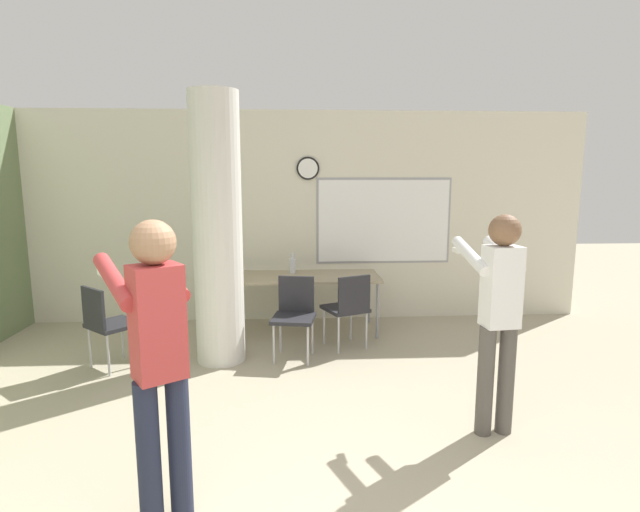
{
  "coord_description": "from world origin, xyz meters",
  "views": [
    {
      "loc": [
        0.03,
        -1.68,
        1.98
      ],
      "look_at": [
        0.27,
        2.49,
        1.29
      ],
      "focal_mm": 28.0,
      "sensor_mm": 36.0,
      "label": 1
    }
  ],
  "objects_px": {
    "chair_near_pillar": "(107,321)",
    "chair_table_front": "(294,311)",
    "folding_table": "(303,279)",
    "chair_table_right": "(348,305)",
    "person_playing_front": "(157,351)",
    "bottle_on_table": "(292,265)",
    "person_playing_side": "(498,307)"
  },
  "relations": [
    {
      "from": "chair_table_front",
      "to": "person_playing_front",
      "type": "xyz_separation_m",
      "value": [
        -0.76,
        -2.59,
        0.52
      ]
    },
    {
      "from": "chair_near_pillar",
      "to": "person_playing_front",
      "type": "relative_size",
      "value": 0.5
    },
    {
      "from": "folding_table",
      "to": "chair_table_right",
      "type": "bearing_deg",
      "value": -52.84
    },
    {
      "from": "bottle_on_table",
      "to": "person_playing_side",
      "type": "relative_size",
      "value": 0.16
    },
    {
      "from": "person_playing_front",
      "to": "bottle_on_table",
      "type": "bearing_deg",
      "value": 78.44
    },
    {
      "from": "folding_table",
      "to": "bottle_on_table",
      "type": "distance_m",
      "value": 0.26
    },
    {
      "from": "person_playing_side",
      "to": "chair_table_right",
      "type": "bearing_deg",
      "value": 115.23
    },
    {
      "from": "folding_table",
      "to": "person_playing_front",
      "type": "relative_size",
      "value": 1.09
    },
    {
      "from": "bottle_on_table",
      "to": "chair_near_pillar",
      "type": "height_order",
      "value": "bottle_on_table"
    },
    {
      "from": "chair_table_right",
      "to": "person_playing_side",
      "type": "xyz_separation_m",
      "value": [
        0.91,
        -1.92,
        0.49
      ]
    },
    {
      "from": "folding_table",
      "to": "person_playing_side",
      "type": "relative_size",
      "value": 1.12
    },
    {
      "from": "folding_table",
      "to": "chair_table_front",
      "type": "relative_size",
      "value": 2.18
    },
    {
      "from": "chair_table_right",
      "to": "person_playing_front",
      "type": "distance_m",
      "value": 3.17
    },
    {
      "from": "chair_near_pillar",
      "to": "chair_table_front",
      "type": "relative_size",
      "value": 1.0
    },
    {
      "from": "chair_near_pillar",
      "to": "chair_table_right",
      "type": "height_order",
      "value": "same"
    },
    {
      "from": "bottle_on_table",
      "to": "person_playing_side",
      "type": "height_order",
      "value": "person_playing_side"
    },
    {
      "from": "bottle_on_table",
      "to": "chair_table_front",
      "type": "xyz_separation_m",
      "value": [
        0.02,
        -1.05,
        -0.31
      ]
    },
    {
      "from": "chair_near_pillar",
      "to": "chair_table_front",
      "type": "height_order",
      "value": "same"
    },
    {
      "from": "bottle_on_table",
      "to": "chair_table_right",
      "type": "relative_size",
      "value": 0.31
    },
    {
      "from": "chair_near_pillar",
      "to": "person_playing_front",
      "type": "bearing_deg",
      "value": -64.15
    },
    {
      "from": "folding_table",
      "to": "person_playing_front",
      "type": "distance_m",
      "value": 3.6
    },
    {
      "from": "person_playing_front",
      "to": "person_playing_side",
      "type": "distance_m",
      "value": 2.45
    },
    {
      "from": "chair_near_pillar",
      "to": "chair_table_right",
      "type": "relative_size",
      "value": 1.0
    },
    {
      "from": "chair_table_front",
      "to": "chair_table_right",
      "type": "relative_size",
      "value": 1.0
    },
    {
      "from": "chair_table_front",
      "to": "chair_table_right",
      "type": "bearing_deg",
      "value": 20.13
    },
    {
      "from": "person_playing_front",
      "to": "folding_table",
      "type": "bearing_deg",
      "value": 75.82
    },
    {
      "from": "chair_near_pillar",
      "to": "folding_table",
      "type": "bearing_deg",
      "value": 29.01
    },
    {
      "from": "folding_table",
      "to": "person_playing_side",
      "type": "xyz_separation_m",
      "value": [
        1.4,
        -2.58,
        0.32
      ]
    },
    {
      "from": "folding_table",
      "to": "chair_table_right",
      "type": "relative_size",
      "value": 2.18
    },
    {
      "from": "bottle_on_table",
      "to": "person_playing_side",
      "type": "bearing_deg",
      "value": -60.83
    },
    {
      "from": "folding_table",
      "to": "chair_table_front",
      "type": "distance_m",
      "value": 0.9
    },
    {
      "from": "chair_table_front",
      "to": "chair_near_pillar",
      "type": "bearing_deg",
      "value": -172.78
    }
  ]
}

